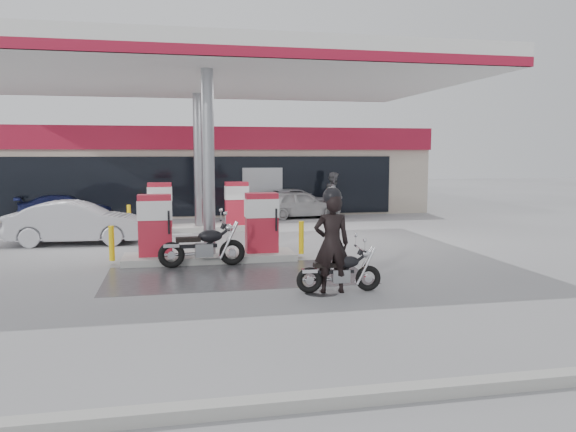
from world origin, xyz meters
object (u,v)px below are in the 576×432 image
at_px(pump_island_far, 199,211).
at_px(parked_car_left, 67,208).
at_px(hatchback_silver, 77,222).
at_px(biker_main, 332,244).
at_px(parked_motorcycle, 204,247).
at_px(parked_car_right, 295,202).
at_px(attendant, 334,195).
at_px(pump_island_near, 210,234).
at_px(sedan_white, 300,204).
at_px(main_motorcycle, 340,273).

height_order(pump_island_far, parked_car_left, pump_island_far).
bearing_deg(hatchback_silver, biker_main, -137.70).
height_order(parked_motorcycle, parked_car_right, parked_car_right).
relative_size(attendant, parked_car_right, 0.45).
distance_m(pump_island_near, sedan_white, 10.26).
height_order(attendant, hatchback_silver, attendant).
bearing_deg(attendant, parked_car_right, 72.90).
bearing_deg(attendant, biker_main, -174.92).
bearing_deg(parked_car_left, attendant, -99.86).
bearing_deg(sedan_white, biker_main, 164.70).
xyz_separation_m(pump_island_near, pump_island_far, (0.00, 6.00, 0.00)).
height_order(biker_main, attendant, attendant).
distance_m(main_motorcycle, parked_car_right, 14.16).
distance_m(pump_island_far, sedan_white, 5.56).
xyz_separation_m(sedan_white, parked_car_left, (-9.87, 0.80, -0.06)).
bearing_deg(parked_car_right, parked_motorcycle, 138.70).
bearing_deg(parked_car_left, pump_island_far, -130.74).
distance_m(pump_island_near, hatchback_silver, 5.31).
distance_m(hatchback_silver, parked_car_left, 6.56).
xyz_separation_m(main_motorcycle, parked_motorcycle, (-2.61, 3.21, 0.09)).
xyz_separation_m(parked_motorcycle, parked_car_left, (-5.12, 10.79, 0.06)).
xyz_separation_m(main_motorcycle, sedan_white, (2.14, 13.20, 0.22)).
height_order(parked_motorcycle, attendant, attendant).
distance_m(attendant, parked_car_left, 11.39).
relative_size(biker_main, attendant, 1.00).
bearing_deg(pump_island_near, biker_main, -60.99).
relative_size(main_motorcycle, parked_car_right, 0.39).
distance_m(parked_motorcycle, parked_car_right, 11.77).
bearing_deg(parked_car_right, hatchback_silver, 109.53).
bearing_deg(parked_car_right, sedan_white, 165.67).
height_order(biker_main, parked_motorcycle, biker_main).
bearing_deg(biker_main, sedan_white, -95.91).
height_order(pump_island_far, parked_car_right, pump_island_far).
relative_size(biker_main, parked_car_left, 0.53).
bearing_deg(parked_motorcycle, sedan_white, 61.90).
bearing_deg(parked_motorcycle, attendant, 54.44).
distance_m(pump_island_near, parked_motorcycle, 0.85).
relative_size(sedan_white, hatchback_silver, 0.88).
xyz_separation_m(attendant, parked_car_right, (-1.50, 1.20, -0.39)).
distance_m(pump_island_near, pump_island_far, 6.00).
bearing_deg(sedan_white, pump_island_near, 148.43).
height_order(pump_island_near, sedan_white, pump_island_near).
relative_size(pump_island_near, parked_car_left, 1.34).
relative_size(pump_island_near, hatchback_silver, 1.25).
distance_m(pump_island_far, main_motorcycle, 10.29).
bearing_deg(attendant, pump_island_far, 136.58).
bearing_deg(parked_car_left, hatchback_silver, -171.35).
distance_m(pump_island_far, parked_car_right, 6.02).
bearing_deg(pump_island_far, parked_motorcycle, -91.72).
relative_size(pump_island_near, attendant, 2.53).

